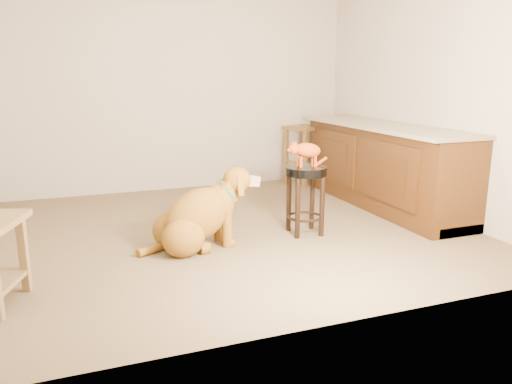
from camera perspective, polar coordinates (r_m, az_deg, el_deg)
name	(u,v)px	position (r m, az deg, el deg)	size (l,w,h in m)	color
floor	(228,231)	(4.86, -3.25, -4.44)	(4.50, 4.00, 0.01)	brown
room_shell	(225,52)	(4.63, -3.54, 15.72)	(4.54, 4.04, 2.62)	#C0B19A
cabinet_run	(382,168)	(5.86, 14.23, 2.69)	(0.70, 2.56, 0.94)	#40230B
padded_stool	(305,186)	(4.68, 5.68, 0.65)	(0.39, 0.39, 0.65)	black
wood_stool	(304,154)	(6.84, 5.53, 4.33)	(0.56, 0.56, 0.80)	brown
golden_retriever	(198,217)	(4.34, -6.62, -2.90)	(1.16, 0.61, 0.74)	brown
tabby_kitten	(305,151)	(4.62, 5.65, 4.69)	(0.44, 0.15, 0.27)	#9F390F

